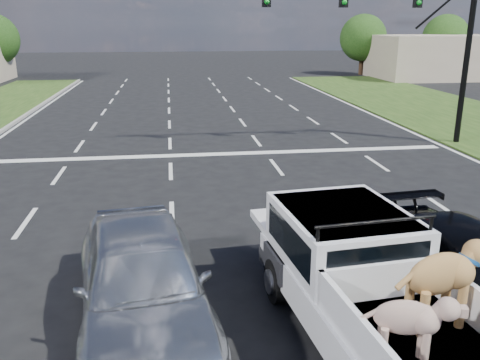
# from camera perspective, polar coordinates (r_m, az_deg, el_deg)

# --- Properties ---
(ground) EXTENTS (160.00, 160.00, 0.00)m
(ground) POSITION_cam_1_polar(r_m,az_deg,el_deg) (9.35, 3.62, -12.27)
(ground) COLOR black
(ground) RESTS_ON ground
(road_markings) EXTENTS (17.75, 60.00, 0.01)m
(road_markings) POSITION_cam_1_polar(r_m,az_deg,el_deg) (15.33, -1.20, -0.21)
(road_markings) COLOR silver
(road_markings) RESTS_ON ground
(traffic_signal) EXTENTS (9.11, 0.31, 7.00)m
(traffic_signal) POSITION_cam_1_polar(r_m,az_deg,el_deg) (20.49, 18.63, 16.73)
(traffic_signal) COLOR black
(traffic_signal) RESTS_ON ground
(building_right) EXTENTS (12.00, 7.00, 3.60)m
(building_right) POSITION_cam_1_polar(r_m,az_deg,el_deg) (48.27, 22.10, 12.69)
(building_right) COLOR tan
(building_right) RESTS_ON ground
(tree_far_d) EXTENTS (4.20, 4.20, 5.40)m
(tree_far_d) POSITION_cam_1_polar(r_m,az_deg,el_deg) (49.27, 13.66, 15.25)
(tree_far_d) COLOR #332114
(tree_far_d) RESTS_ON ground
(tree_far_e) EXTENTS (4.20, 4.20, 5.40)m
(tree_far_e) POSITION_cam_1_polar(r_m,az_deg,el_deg) (52.67, 22.07, 14.60)
(tree_far_e) COLOR #332114
(tree_far_e) RESTS_ON ground
(pickup_truck) EXTENTS (2.48, 5.56, 2.02)m
(pickup_truck) POSITION_cam_1_polar(r_m,az_deg,el_deg) (7.64, 14.68, -11.91)
(pickup_truck) COLOR black
(pickup_truck) RESTS_ON ground
(silver_sedan) EXTENTS (2.55, 5.05, 1.65)m
(silver_sedan) POSITION_cam_1_polar(r_m,az_deg,el_deg) (8.10, -10.94, -10.90)
(silver_sedan) COLOR #BABDC2
(silver_sedan) RESTS_ON ground
(black_coupe) EXTENTS (2.38, 4.94, 1.39)m
(black_coupe) POSITION_cam_1_polar(r_m,az_deg,el_deg) (9.21, 24.66, -9.57)
(black_coupe) COLOR black
(black_coupe) RESTS_ON ground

